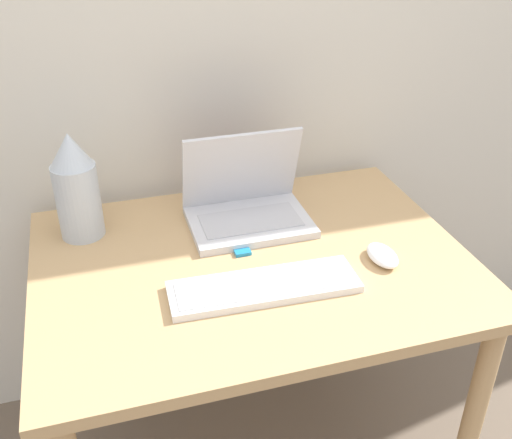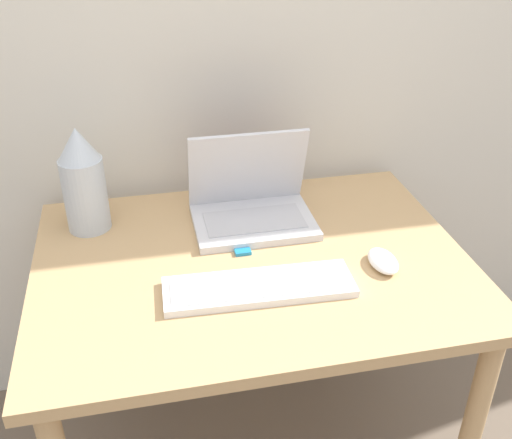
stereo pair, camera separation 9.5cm
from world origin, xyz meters
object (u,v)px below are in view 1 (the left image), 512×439
Objects in this scene: keyboard at (264,287)px; vase at (76,187)px; laptop at (246,203)px; mp3_player at (241,249)px; mouse at (382,255)px.

keyboard is 0.53m from vase.
mp3_player is at bearing -111.04° from laptop.
keyboard is 7.51× the size of mp3_player.
mp3_player is (-0.01, 0.17, -0.01)m from keyboard.
mp3_player is at bearing 156.17° from mouse.
vase reaches higher than mouse.
mp3_player is at bearing -27.31° from vase.
keyboard is at bearing -87.70° from mp3_player.
laptop reaches higher than mp3_player.
vase reaches higher than laptop.
mp3_player is (-0.31, 0.14, -0.01)m from mouse.
mouse is (0.26, -0.28, -0.04)m from laptop.
laptop is at bearing 133.16° from mouse.
keyboard is 1.54× the size of vase.
laptop is at bearing 68.96° from mp3_player.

